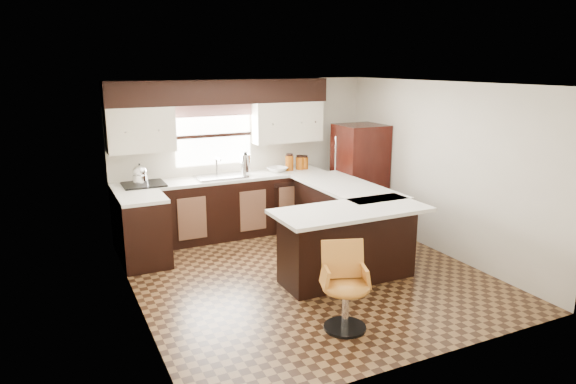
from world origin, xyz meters
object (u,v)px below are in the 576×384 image
peninsula_return (347,245)px  refrigerator (359,176)px  bar_chair (346,288)px  peninsula_long (342,219)px

peninsula_return → refrigerator: 2.28m
peninsula_return → refrigerator: refrigerator is taller
refrigerator → bar_chair: refrigerator is taller
refrigerator → bar_chair: size_ratio=1.89×
refrigerator → bar_chair: bearing=-125.4°
peninsula_long → refrigerator: 1.23m
peninsula_long → refrigerator: (0.82, 0.82, 0.39)m
peninsula_return → bar_chair: peninsula_return is taller
peninsula_long → peninsula_return: size_ratio=1.18×
peninsula_return → peninsula_long: bearing=61.7°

